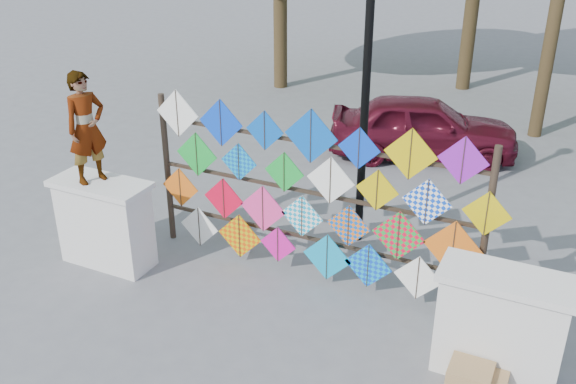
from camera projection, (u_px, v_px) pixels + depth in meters
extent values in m
plane|color=slate|center=(284.00, 302.00, 8.40)|extent=(80.00, 80.00, 0.00)
cube|color=white|center=(106.00, 225.00, 9.04)|extent=(1.30, 0.55, 1.20)
cube|color=white|center=(100.00, 184.00, 8.77)|extent=(1.40, 0.65, 0.08)
cube|color=white|center=(499.00, 329.00, 6.92)|extent=(1.30, 0.55, 1.20)
cube|color=white|center=(508.00, 279.00, 6.65)|extent=(1.40, 0.65, 0.08)
cylinder|color=#2F231A|center=(167.00, 169.00, 9.46)|extent=(0.09, 0.09, 2.30)
cylinder|color=#2F231A|center=(485.00, 236.00, 7.66)|extent=(0.09, 0.09, 2.30)
cube|color=#2F231A|center=(309.00, 238.00, 8.82)|extent=(4.60, 0.04, 0.04)
cube|color=#2F231A|center=(310.00, 192.00, 8.51)|extent=(4.60, 0.04, 0.04)
cube|color=#2F231A|center=(310.00, 143.00, 8.21)|extent=(4.60, 0.04, 0.04)
cube|color=white|center=(177.00, 113.00, 8.89)|extent=(0.69, 0.01, 0.69)
cube|color=#2F231A|center=(177.00, 114.00, 8.89)|extent=(0.01, 0.01, 0.67)
cube|color=blue|center=(221.00, 123.00, 8.63)|extent=(0.67, 0.01, 0.67)
cube|color=#2F231A|center=(220.00, 123.00, 8.62)|extent=(0.01, 0.01, 0.66)
cube|color=blue|center=(265.00, 131.00, 8.37)|extent=(0.55, 0.01, 0.55)
cube|color=#2F231A|center=(264.00, 131.00, 8.36)|extent=(0.01, 0.01, 0.54)
cube|color=blue|center=(311.00, 136.00, 8.10)|extent=(0.74, 0.01, 0.74)
cube|color=#2F231A|center=(311.00, 136.00, 8.09)|extent=(0.01, 0.01, 0.72)
cube|color=blue|center=(359.00, 148.00, 7.87)|extent=(0.55, 0.01, 0.55)
cube|color=#2F231A|center=(359.00, 149.00, 7.86)|extent=(0.01, 0.01, 0.54)
cube|color=#D6B408|center=(410.00, 154.00, 7.60)|extent=(0.66, 0.01, 0.66)
cube|color=#2F231A|center=(410.00, 155.00, 7.59)|extent=(0.01, 0.01, 0.65)
cube|color=purple|center=(463.00, 161.00, 7.35)|extent=(0.60, 0.01, 0.60)
cube|color=#2F231A|center=(463.00, 161.00, 7.34)|extent=(0.01, 0.01, 0.59)
cube|color=green|center=(197.00, 154.00, 8.98)|extent=(0.66, 0.01, 0.66)
cube|color=#2F231A|center=(196.00, 155.00, 8.97)|extent=(0.01, 0.01, 0.65)
cube|color=#0C9BCE|center=(239.00, 162.00, 8.71)|extent=(0.55, 0.01, 0.55)
cube|color=#2F231A|center=(238.00, 162.00, 8.70)|extent=(0.01, 0.01, 0.54)
cube|color=green|center=(284.00, 172.00, 8.45)|extent=(0.57, 0.01, 0.57)
cube|color=#2F231A|center=(284.00, 172.00, 8.44)|extent=(0.01, 0.01, 0.56)
cube|color=white|center=(331.00, 180.00, 8.18)|extent=(0.66, 0.01, 0.66)
cube|color=#2F231A|center=(330.00, 181.00, 8.17)|extent=(0.01, 0.01, 0.64)
cube|color=#D6B408|center=(377.00, 190.00, 7.94)|extent=(0.56, 0.01, 0.56)
cube|color=#2F231A|center=(377.00, 191.00, 7.93)|extent=(0.01, 0.01, 0.55)
cube|color=blue|center=(427.00, 202.00, 7.71)|extent=(0.62, 0.01, 0.62)
cube|color=#2F231A|center=(427.00, 202.00, 7.70)|extent=(0.01, 0.01, 0.61)
cube|color=#D6B408|center=(487.00, 214.00, 7.43)|extent=(0.58, 0.01, 0.58)
cube|color=#2F231A|center=(486.00, 214.00, 7.42)|extent=(0.01, 0.01, 0.57)
cube|color=orange|center=(180.00, 187.00, 9.30)|extent=(0.61, 0.01, 0.61)
cube|color=#2F231A|center=(180.00, 188.00, 9.29)|extent=(0.01, 0.01, 0.60)
cube|color=red|center=(224.00, 199.00, 9.02)|extent=(0.63, 0.01, 0.63)
cube|color=#2F231A|center=(223.00, 199.00, 9.01)|extent=(0.01, 0.01, 0.62)
cube|color=#FA368B|center=(263.00, 209.00, 8.79)|extent=(0.70, 0.01, 0.70)
cube|color=#2F231A|center=(263.00, 209.00, 8.78)|extent=(0.01, 0.01, 0.69)
cube|color=white|center=(302.00, 216.00, 8.55)|extent=(0.61, 0.01, 0.61)
cube|color=#2F231A|center=(302.00, 217.00, 8.54)|extent=(0.01, 0.01, 0.60)
cube|color=orange|center=(349.00, 226.00, 8.29)|extent=(0.60, 0.01, 0.60)
cube|color=#2F231A|center=(348.00, 226.00, 8.28)|extent=(0.01, 0.01, 0.59)
cube|color=red|center=(398.00, 236.00, 8.02)|extent=(0.70, 0.01, 0.70)
cube|color=#2F231A|center=(398.00, 236.00, 8.01)|extent=(0.01, 0.01, 0.68)
cube|color=orange|center=(453.00, 248.00, 7.75)|extent=(0.74, 0.01, 0.74)
cube|color=#2F231A|center=(453.00, 249.00, 7.74)|extent=(0.01, 0.01, 0.73)
cube|color=white|center=(199.00, 227.00, 9.38)|extent=(0.64, 0.01, 0.64)
cube|color=#2F231A|center=(199.00, 227.00, 9.37)|extent=(0.01, 0.01, 0.63)
cube|color=#EC4A07|center=(240.00, 236.00, 9.11)|extent=(0.69, 0.01, 0.69)
cube|color=#2F231A|center=(239.00, 236.00, 9.10)|extent=(0.01, 0.01, 0.68)
cube|color=#E21594|center=(278.00, 245.00, 8.87)|extent=(0.54, 0.01, 0.54)
cube|color=#2F231A|center=(278.00, 245.00, 8.86)|extent=(0.01, 0.01, 0.54)
cube|color=#0C9BCE|center=(327.00, 257.00, 8.58)|extent=(0.69, 0.01, 0.69)
cube|color=#2F231A|center=(327.00, 258.00, 8.57)|extent=(0.01, 0.01, 0.68)
cube|color=#0C9BCE|center=(368.00, 266.00, 8.35)|extent=(0.65, 0.01, 0.65)
cube|color=#2F231A|center=(368.00, 266.00, 8.34)|extent=(0.01, 0.01, 0.64)
cube|color=white|center=(418.00, 278.00, 8.09)|extent=(0.63, 0.01, 0.63)
cube|color=#2F231A|center=(417.00, 278.00, 8.08)|extent=(0.01, 0.01, 0.61)
cube|color=#0C9BCE|center=(472.00, 292.00, 7.83)|extent=(0.73, 0.01, 0.73)
cube|color=#2F231A|center=(472.00, 292.00, 7.82)|extent=(0.01, 0.01, 0.71)
cylinder|color=#44341D|center=(280.00, 14.00, 16.66)|extent=(0.36, 0.36, 3.85)
cylinder|color=#44341D|center=(472.00, 10.00, 16.46)|extent=(0.36, 0.36, 4.12)
cylinder|color=#44341D|center=(557.00, 6.00, 12.86)|extent=(0.28, 0.28, 5.50)
imported|color=#99999E|center=(86.00, 128.00, 8.46)|extent=(0.53, 0.65, 1.53)
imported|color=#4F0D1C|center=(423.00, 127.00, 12.68)|extent=(3.95, 2.57, 1.25)
cylinder|color=black|center=(365.00, 109.00, 9.01)|extent=(0.12, 0.12, 4.20)
cube|color=#AD8054|center=(469.00, 382.00, 6.75)|extent=(0.45, 0.40, 0.40)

